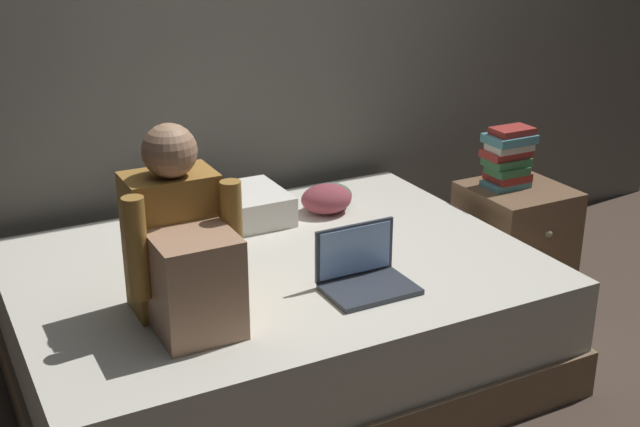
{
  "coord_description": "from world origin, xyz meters",
  "views": [
    {
      "loc": [
        -1.4,
        -2.37,
        1.82
      ],
      "look_at": [
        -0.1,
        0.1,
        0.73
      ],
      "focal_mm": 46.49,
      "sensor_mm": 36.0,
      "label": 1
    }
  ],
  "objects_px": {
    "bed": "(275,317)",
    "nightstand": "(514,241)",
    "pillow": "(221,210)",
    "book_stack": "(508,157)",
    "person_sitting": "(182,248)",
    "clothes_pile": "(328,198)",
    "laptop": "(364,273)"
  },
  "relations": [
    {
      "from": "nightstand",
      "to": "book_stack",
      "type": "relative_size",
      "value": 1.92
    },
    {
      "from": "nightstand",
      "to": "clothes_pile",
      "type": "relative_size",
      "value": 2.05
    },
    {
      "from": "pillow",
      "to": "clothes_pile",
      "type": "relative_size",
      "value": 2.14
    },
    {
      "from": "nightstand",
      "to": "person_sitting",
      "type": "relative_size",
      "value": 0.82
    },
    {
      "from": "person_sitting",
      "to": "book_stack",
      "type": "bearing_deg",
      "value": 13.65
    },
    {
      "from": "book_stack",
      "to": "clothes_pile",
      "type": "bearing_deg",
      "value": 163.79
    },
    {
      "from": "clothes_pile",
      "to": "laptop",
      "type": "bearing_deg",
      "value": -108.77
    },
    {
      "from": "laptop",
      "to": "book_stack",
      "type": "bearing_deg",
      "value": 25.34
    },
    {
      "from": "pillow",
      "to": "nightstand",
      "type": "bearing_deg",
      "value": -14.46
    },
    {
      "from": "laptop",
      "to": "person_sitting",
      "type": "bearing_deg",
      "value": 172.03
    },
    {
      "from": "pillow",
      "to": "book_stack",
      "type": "xyz_separation_m",
      "value": [
        1.3,
        -0.3,
        0.13
      ]
    },
    {
      "from": "bed",
      "to": "book_stack",
      "type": "height_order",
      "value": "book_stack"
    },
    {
      "from": "nightstand",
      "to": "person_sitting",
      "type": "xyz_separation_m",
      "value": [
        -1.75,
        -0.37,
        0.46
      ]
    },
    {
      "from": "person_sitting",
      "to": "laptop",
      "type": "height_order",
      "value": "person_sitting"
    },
    {
      "from": "bed",
      "to": "clothes_pile",
      "type": "relative_size",
      "value": 7.65
    },
    {
      "from": "laptop",
      "to": "book_stack",
      "type": "distance_m",
      "value": 1.19
    },
    {
      "from": "pillow",
      "to": "clothes_pile",
      "type": "height_order",
      "value": "pillow"
    },
    {
      "from": "laptop",
      "to": "pillow",
      "type": "xyz_separation_m",
      "value": [
        -0.23,
        0.8,
        0.01
      ]
    },
    {
      "from": "bed",
      "to": "person_sitting",
      "type": "height_order",
      "value": "person_sitting"
    },
    {
      "from": "bed",
      "to": "laptop",
      "type": "xyz_separation_m",
      "value": [
        0.19,
        -0.35,
        0.3
      ]
    },
    {
      "from": "person_sitting",
      "to": "pillow",
      "type": "relative_size",
      "value": 1.17
    },
    {
      "from": "bed",
      "to": "book_stack",
      "type": "relative_size",
      "value": 7.15
    },
    {
      "from": "book_stack",
      "to": "clothes_pile",
      "type": "relative_size",
      "value": 1.07
    },
    {
      "from": "nightstand",
      "to": "clothes_pile",
      "type": "bearing_deg",
      "value": 161.66
    },
    {
      "from": "person_sitting",
      "to": "clothes_pile",
      "type": "height_order",
      "value": "person_sitting"
    },
    {
      "from": "bed",
      "to": "person_sitting",
      "type": "bearing_deg",
      "value": -149.53
    },
    {
      "from": "person_sitting",
      "to": "pillow",
      "type": "distance_m",
      "value": 0.84
    },
    {
      "from": "book_stack",
      "to": "clothes_pile",
      "type": "distance_m",
      "value": 0.86
    },
    {
      "from": "bed",
      "to": "nightstand",
      "type": "xyz_separation_m",
      "value": [
        1.3,
        0.1,
        0.03
      ]
    },
    {
      "from": "book_stack",
      "to": "clothes_pile",
      "type": "xyz_separation_m",
      "value": [
        -0.81,
        0.24,
        -0.14
      ]
    },
    {
      "from": "bed",
      "to": "nightstand",
      "type": "height_order",
      "value": "nightstand"
    },
    {
      "from": "pillow",
      "to": "bed",
      "type": "bearing_deg",
      "value": -84.86
    }
  ]
}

